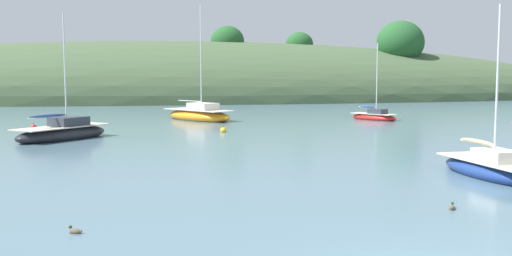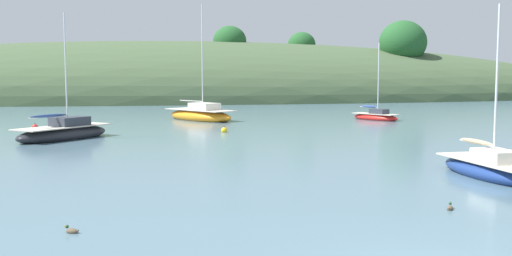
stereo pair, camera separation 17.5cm
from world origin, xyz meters
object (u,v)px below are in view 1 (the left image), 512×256
(mooring_buoy_outer, at_px, (34,127))
(duck_lone_left, at_px, (452,208))
(sailboat_navy_dinghy, at_px, (63,133))
(duck_trailing, at_px, (75,231))
(mooring_buoy_inner, at_px, (223,130))
(sailboat_teal_outer, at_px, (490,168))
(sailboat_red_portside, at_px, (199,115))
(sailboat_grey_yawl, at_px, (374,116))

(mooring_buoy_outer, relative_size, duck_lone_left, 1.36)
(sailboat_navy_dinghy, xyz_separation_m, duck_trailing, (3.43, -22.34, -0.36))
(mooring_buoy_inner, distance_m, duck_lone_left, 24.55)
(sailboat_navy_dinghy, distance_m, duck_trailing, 22.60)
(sailboat_teal_outer, relative_size, mooring_buoy_inner, 12.86)
(sailboat_red_portside, xyz_separation_m, sailboat_teal_outer, (8.91, -30.48, -0.11))
(sailboat_navy_dinghy, bearing_deg, sailboat_teal_outer, -42.35)
(mooring_buoy_inner, bearing_deg, duck_trailing, -105.78)
(mooring_buoy_outer, distance_m, duck_trailing, 30.56)
(sailboat_grey_yawl, bearing_deg, duck_trailing, -123.17)
(sailboat_teal_outer, height_order, duck_trailing, sailboat_teal_outer)
(sailboat_red_portside, height_order, sailboat_teal_outer, sailboat_red_portside)
(sailboat_navy_dinghy, distance_m, sailboat_teal_outer, 25.17)
(sailboat_grey_yawl, relative_size, sailboat_teal_outer, 1.01)
(sailboat_teal_outer, bearing_deg, mooring_buoy_inner, 112.67)
(sailboat_red_portside, height_order, mooring_buoy_inner, sailboat_red_portside)
(sailboat_red_portside, bearing_deg, mooring_buoy_inner, -85.99)
(sailboat_grey_yawl, relative_size, mooring_buoy_inner, 12.97)
(mooring_buoy_inner, bearing_deg, sailboat_navy_dinghy, -166.33)
(sailboat_navy_dinghy, height_order, sailboat_teal_outer, sailboat_navy_dinghy)
(sailboat_red_portside, xyz_separation_m, duck_trailing, (-6.26, -35.86, -0.41))
(sailboat_navy_dinghy, xyz_separation_m, sailboat_teal_outer, (18.60, -16.96, -0.06))
(sailboat_teal_outer, bearing_deg, sailboat_grey_yawl, 76.76)
(mooring_buoy_inner, bearing_deg, sailboat_grey_yawl, 29.66)
(sailboat_navy_dinghy, height_order, duck_lone_left, sailboat_navy_dinghy)
(sailboat_red_portside, bearing_deg, sailboat_teal_outer, -73.70)
(duck_trailing, bearing_deg, sailboat_teal_outer, 19.52)
(sailboat_teal_outer, xyz_separation_m, mooring_buoy_outer, (-21.77, 24.46, -0.23))
(mooring_buoy_inner, relative_size, mooring_buoy_outer, 1.00)
(duck_trailing, distance_m, duck_lone_left, 10.87)
(mooring_buoy_inner, distance_m, mooring_buoy_outer, 14.50)
(sailboat_grey_yawl, bearing_deg, sailboat_navy_dinghy, -156.54)
(sailboat_grey_yawl, xyz_separation_m, mooring_buoy_inner, (-14.70, -8.37, -0.20))
(duck_lone_left, bearing_deg, sailboat_navy_dinghy, 123.32)
(sailboat_navy_dinghy, bearing_deg, sailboat_grey_yawl, 23.46)
(sailboat_grey_yawl, distance_m, sailboat_teal_outer, 28.63)
(sailboat_red_portside, distance_m, sailboat_grey_yawl, 15.69)
(sailboat_red_portside, bearing_deg, sailboat_grey_yawl, -9.58)
(sailboat_grey_yawl, height_order, mooring_buoy_inner, sailboat_grey_yawl)
(sailboat_grey_yawl, height_order, duck_trailing, sailboat_grey_yawl)
(sailboat_red_portside, distance_m, mooring_buoy_inner, 11.02)
(sailboat_teal_outer, relative_size, duck_lone_left, 17.46)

